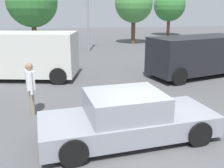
{
  "coord_description": "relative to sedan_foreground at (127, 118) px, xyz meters",
  "views": [
    {
      "loc": [
        -1.88,
        -5.54,
        3.25
      ],
      "look_at": [
        -0.2,
        2.3,
        0.9
      ],
      "focal_mm": 41.51,
      "sensor_mm": 36.0,
      "label": 1
    }
  ],
  "objects": [
    {
      "name": "tree_back_right",
      "position": [
        12.01,
        24.64,
        3.02
      ],
      "size": [
        3.79,
        3.79,
        5.5
      ],
      "color": "brown",
      "rests_on": "ground_plane"
    },
    {
      "name": "van_white",
      "position": [
        -3.2,
        6.86,
        0.61
      ],
      "size": [
        5.27,
        3.26,
        2.18
      ],
      "rotation": [
        0.0,
        0.0,
        -0.25
      ],
      "color": "silver",
      "rests_on": "ground_plane"
    },
    {
      "name": "suv_dark",
      "position": [
        5.02,
        5.54,
        0.5
      ],
      "size": [
        5.07,
        3.01,
        1.95
      ],
      "rotation": [
        0.0,
        0.0,
        3.38
      ],
      "color": "black",
      "rests_on": "ground_plane"
    },
    {
      "name": "dog",
      "position": [
        0.41,
        3.36,
        -0.32
      ],
      "size": [
        0.27,
        0.69,
        0.42
      ],
      "rotation": [
        0.0,
        0.0,
        4.67
      ],
      "color": "beige",
      "rests_on": "ground_plane"
    },
    {
      "name": "sedan_foreground",
      "position": [
        0.0,
        0.0,
        0.0
      ],
      "size": [
        4.56,
        2.1,
        1.25
      ],
      "rotation": [
        0.0,
        0.0,
        0.07
      ],
      "color": "gray",
      "rests_on": "ground_plane"
    },
    {
      "name": "ground_plane",
      "position": [
        0.23,
        -0.3,
        -0.57
      ],
      "size": [
        80.0,
        80.0,
        0.0
      ],
      "primitive_type": "plane",
      "color": "#515154"
    },
    {
      "name": "tree_back_left",
      "position": [
        5.56,
        18.16,
        3.09
      ],
      "size": [
        3.5,
        3.5,
        5.43
      ],
      "color": "brown",
      "rests_on": "ground_plane"
    },
    {
      "name": "pedestrian",
      "position": [
        -2.51,
        2.2,
        0.42
      ],
      "size": [
        0.31,
        0.56,
        1.66
      ],
      "rotation": [
        0.0,
        0.0,
        3.32
      ],
      "color": "gray",
      "rests_on": "ground_plane"
    },
    {
      "name": "tree_far_right",
      "position": [
        -3.34,
        16.29,
        3.17
      ],
      "size": [
        3.98,
        3.98,
        5.75
      ],
      "color": "brown",
      "rests_on": "ground_plane"
    }
  ]
}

